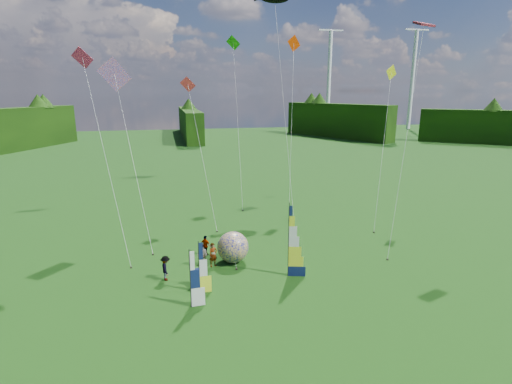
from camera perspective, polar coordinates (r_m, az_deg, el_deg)
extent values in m
plane|color=#1C4C0C|center=(24.67, 4.48, -14.64)|extent=(220.00, 220.00, 0.00)
sphere|color=#000875|center=(28.67, -3.32, -7.87)|extent=(2.44, 2.44, 2.24)
imported|color=#66594C|center=(28.20, -6.15, -8.91)|extent=(0.73, 0.61, 1.70)
imported|color=#66594C|center=(28.21, -7.69, -8.97)|extent=(0.89, 0.83, 1.69)
imported|color=#66594C|center=(26.78, -12.78, -10.57)|extent=(0.51, 1.10, 1.65)
imported|color=#66594C|center=(30.11, -7.22, -7.58)|extent=(0.90, 0.87, 1.52)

